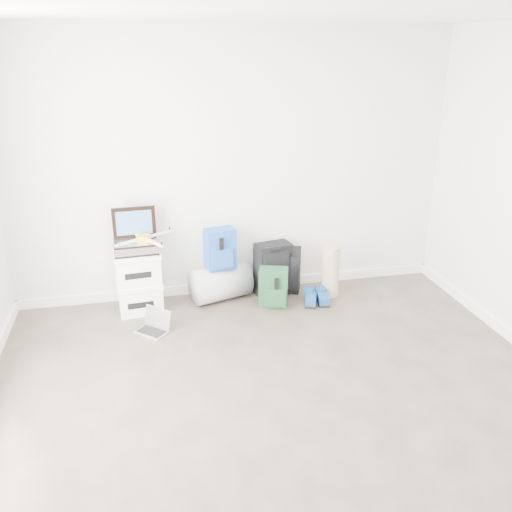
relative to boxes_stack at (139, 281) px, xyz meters
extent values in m
plane|color=#382D28|center=(1.01, -2.22, -0.32)|extent=(5.00, 5.00, 0.00)
cube|color=silver|center=(1.01, 0.28, 1.03)|extent=(4.50, 0.02, 2.70)
cube|color=white|center=(1.01, -2.22, 2.38)|extent=(4.50, 5.00, 0.02)
cube|color=white|center=(1.01, 0.27, -0.27)|extent=(4.50, 0.02, 0.10)
cube|color=white|center=(0.00, 0.00, -0.18)|extent=(0.44, 0.37, 0.27)
cube|color=white|center=(0.00, 0.00, -0.02)|extent=(0.47, 0.39, 0.04)
cube|color=white|center=(0.00, 0.00, 0.13)|extent=(0.44, 0.37, 0.27)
cube|color=white|center=(0.00, 0.00, 0.29)|extent=(0.47, 0.39, 0.04)
cube|color=#B2B2B7|center=(0.00, 0.00, 0.37)|extent=(0.42, 0.32, 0.12)
cube|color=black|center=(0.00, 0.10, 0.58)|extent=(0.41, 0.04, 0.31)
cube|color=#2969A5|center=(0.00, 0.08, 0.58)|extent=(0.34, 0.02, 0.24)
cube|color=gold|center=(0.08, -0.02, 0.46)|extent=(0.14, 0.14, 0.06)
cube|color=white|center=(0.21, 0.06, 0.46)|extent=(0.28, 0.18, 0.02)
cube|color=white|center=(0.00, 0.11, 0.46)|extent=(0.18, 0.28, 0.02)
cube|color=white|center=(-0.05, -0.10, 0.46)|extent=(0.28, 0.18, 0.02)
cube|color=white|center=(0.16, -0.15, 0.46)|extent=(0.18, 0.28, 0.02)
cylinder|color=gray|center=(0.83, 0.08, -0.13)|extent=(0.67, 0.52, 0.37)
cube|color=#1942A2|center=(0.83, 0.06, 0.26)|extent=(0.33, 0.23, 0.42)
cube|color=#1942A2|center=(0.83, -0.03, 0.19)|extent=(0.23, 0.10, 0.20)
cube|color=black|center=(1.39, 0.09, -0.03)|extent=(0.40, 0.28, 0.57)
cube|color=black|center=(1.39, -0.03, -0.03)|extent=(0.28, 0.08, 0.46)
cube|color=black|center=(1.39, -0.02, 0.24)|extent=(0.11, 0.05, 0.02)
cube|color=#143923|center=(1.33, -0.18, -0.11)|extent=(0.33, 0.25, 0.40)
cube|color=#143923|center=(1.33, -0.27, -0.18)|extent=(0.22, 0.12, 0.19)
cube|color=black|center=(1.54, 0.14, -0.07)|extent=(0.36, 0.28, 0.49)
cube|color=black|center=(1.54, 0.03, -0.07)|extent=(0.23, 0.11, 0.39)
cube|color=black|center=(1.54, 0.04, 0.16)|extent=(0.11, 0.06, 0.02)
cube|color=black|center=(1.72, -0.22, -0.30)|extent=(0.21, 0.31, 0.03)
cube|color=#1A58A0|center=(1.72, -0.22, -0.25)|extent=(0.20, 0.30, 0.07)
cube|color=black|center=(1.85, -0.22, -0.30)|extent=(0.16, 0.31, 0.03)
cube|color=#1A58A0|center=(1.85, -0.22, -0.25)|extent=(0.15, 0.29, 0.07)
cylinder|color=tan|center=(1.98, -0.07, -0.04)|extent=(0.18, 0.18, 0.55)
cube|color=silver|center=(0.08, -0.49, -0.31)|extent=(0.36, 0.35, 0.01)
cube|color=black|center=(0.08, -0.49, -0.30)|extent=(0.28, 0.27, 0.00)
cube|color=black|center=(0.15, -0.42, -0.20)|extent=(0.22, 0.21, 0.20)
camera|label=1|loc=(0.09, -5.02, 2.22)|focal=38.00mm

